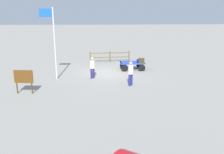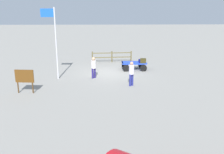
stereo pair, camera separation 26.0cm
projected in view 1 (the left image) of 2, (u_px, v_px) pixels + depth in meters
name	position (u px, v px, depth m)	size (l,w,h in m)	color
ground_plane	(108.00, 73.00, 19.87)	(120.00, 120.00, 0.00)	gray
luggage_cart	(132.00, 64.00, 20.80)	(2.08, 1.24, 0.66)	blue
suitcase_navy	(141.00, 61.00, 20.56)	(0.61, 0.40, 0.28)	navy
suitcase_tan	(141.00, 61.00, 20.46)	(0.52, 0.43, 0.37)	#383114
worker_lead	(131.00, 72.00, 16.37)	(0.48, 0.48, 1.67)	navy
worker_trailing	(92.00, 66.00, 18.15)	(0.49, 0.49, 1.60)	navy
flagpole	(53.00, 37.00, 17.35)	(1.01, 0.10, 5.13)	silver
signboard	(24.00, 78.00, 14.83)	(1.16, 0.17, 1.48)	#4C3319
wooden_fence	(110.00, 56.00, 23.69)	(3.87, 0.37, 1.06)	brown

